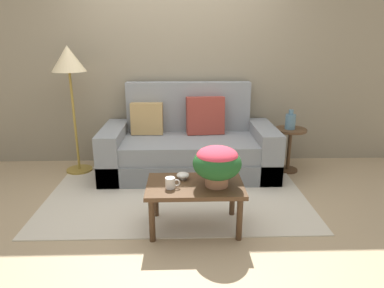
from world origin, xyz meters
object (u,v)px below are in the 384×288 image
Objects in this scene: floor_lamp at (69,67)px; side_table at (290,142)px; coffee_table at (195,190)px; table_vase at (290,121)px; potted_plant at (217,162)px; couch at (189,147)px; coffee_mug at (171,183)px; snack_bowl at (183,175)px.

side_table is at bearing -1.45° from floor_lamp.
table_vase reaches higher than coffee_table.
floor_lamp is (-2.63, 0.07, 0.90)m from side_table.
potted_plant is at bearing -41.58° from floor_lamp.
couch is 16.65× the size of coffee_mug.
coffee_table is 2.03× the size of potted_plant.
potted_plant is 3.27× the size of coffee_mug.
potted_plant reaches higher than snack_bowl.
floor_lamp is at bearing 177.94° from couch.
couch is 1.27m from table_vase.
potted_plant is 0.42m from coffee_mug.
table_vase is at bearing 44.28° from coffee_mug.
coffee_table is 0.33m from potted_plant.
snack_bowl is (-0.28, 0.15, -0.17)m from potted_plant.
snack_bowl is (0.10, 0.19, -0.01)m from coffee_mug.
couch is 1.25m from side_table.
potted_plant is at bearing -127.54° from table_vase.
couch is 2.50× the size of coffee_table.
coffee_mug reaches higher than snack_bowl.
couch is 1.33m from coffee_table.
snack_bowl is (-1.33, -1.20, 0.07)m from side_table.
side_table reaches higher than coffee_table.
coffee_table is 0.24m from coffee_mug.
table_vase is (1.41, 1.38, 0.18)m from coffee_mug.
side_table is (1.22, 1.31, 0.02)m from coffee_table.
floor_lamp is at bearing 135.59° from coffee_table.
coffee_mug is at bearing -135.87° from side_table.
side_table reaches higher than snack_bowl.
coffee_table is 3.46× the size of table_vase.
snack_bowl is at bearing 152.92° from potted_plant.
couch is at bearing -2.06° from floor_lamp.
floor_lamp reaches higher than table_vase.
couch is 8.65× the size of table_vase.
couch is at bearing 82.78° from coffee_mug.
potted_plant reaches higher than coffee_table.
floor_lamp reaches higher than side_table.
coffee_table is at bearing -48.11° from snack_bowl.
table_vase reaches higher than coffee_mug.
snack_bowl is at bearing -44.10° from floor_lamp.
coffee_mug is 1.10× the size of snack_bowl.
side_table is 0.36× the size of floor_lamp.
couch is at bearing 98.73° from potted_plant.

